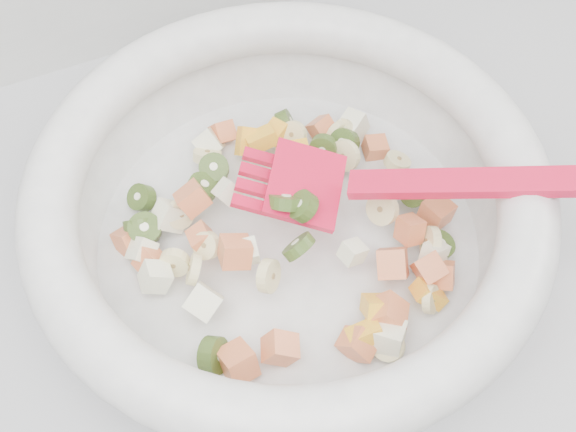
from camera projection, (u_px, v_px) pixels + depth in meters
name	position (u px, v px, depth m)	size (l,w,h in m)	color
counter	(407.00, 364.00, 1.03)	(2.00, 0.60, 0.90)	#A2A3A8
mixing_bowl	(289.00, 207.00, 0.56)	(0.43, 0.40, 0.13)	white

